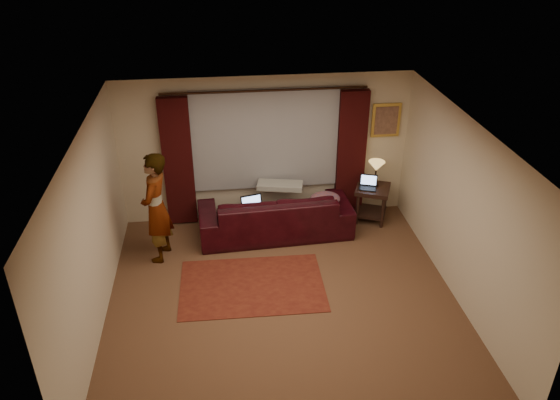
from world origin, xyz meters
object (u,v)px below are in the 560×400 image
(sofa, at_px, (275,206))
(person, at_px, (156,208))
(end_table, at_px, (372,203))
(laptop_table, at_px, (368,183))
(laptop_sofa, at_px, (254,206))
(tiffany_lamp, at_px, (376,174))

(sofa, bearing_deg, person, 11.95)
(sofa, distance_m, end_table, 1.79)
(laptop_table, height_order, person, person)
(laptop_sofa, xyz_separation_m, laptop_table, (2.02, 0.38, 0.11))
(laptop_table, bearing_deg, tiffany_lamp, 53.73)
(tiffany_lamp, bearing_deg, person, -167.79)
(end_table, height_order, laptop_table, laptop_table)
(laptop_sofa, relative_size, person, 0.22)
(end_table, bearing_deg, tiffany_lamp, 54.84)
(sofa, bearing_deg, end_table, -175.36)
(laptop_sofa, relative_size, laptop_table, 1.21)
(person, bearing_deg, sofa, 118.37)
(sofa, distance_m, person, 2.01)
(end_table, xyz_separation_m, tiffany_lamp, (0.05, 0.07, 0.56))
(laptop_sofa, relative_size, tiffany_lamp, 0.86)
(laptop_sofa, distance_m, end_table, 2.20)
(laptop_table, distance_m, person, 3.63)
(person, bearing_deg, tiffany_lamp, 115.78)
(sofa, height_order, tiffany_lamp, tiffany_lamp)
(laptop_sofa, distance_m, person, 1.59)
(end_table, bearing_deg, laptop_sofa, -168.80)
(end_table, relative_size, person, 0.36)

